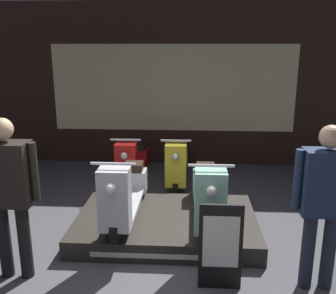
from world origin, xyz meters
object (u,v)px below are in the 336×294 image
at_px(person_left_browsing, 8,185).
at_px(price_sign_board, 220,247).
at_px(scooter_backrow_0, 132,163).
at_px(person_right_browsing, 325,195).
at_px(scooter_display_left, 125,193).
at_px(scooter_display_right, 208,195).
at_px(scooter_backrow_1, 177,164).

xyz_separation_m(person_left_browsing, price_sign_board, (2.11, -0.08, -0.56)).
xyz_separation_m(scooter_backrow_0, person_right_browsing, (2.31, -2.95, 0.65)).
distance_m(scooter_display_left, scooter_display_right, 1.03).
bearing_deg(scooter_backrow_0, price_sign_board, -66.10).
distance_m(person_left_browsing, price_sign_board, 2.18).
relative_size(scooter_backrow_1, person_left_browsing, 1.05).
relative_size(scooter_backrow_1, person_right_browsing, 1.07).
bearing_deg(person_right_browsing, scooter_backrow_1, 117.01).
xyz_separation_m(scooter_display_left, price_sign_board, (1.12, -1.03, -0.12)).
height_order(scooter_backrow_0, price_sign_board, scooter_backrow_0).
height_order(scooter_display_left, scooter_backrow_0, scooter_display_left).
xyz_separation_m(scooter_display_left, person_left_browsing, (-0.99, -0.95, 0.44)).
height_order(scooter_display_left, person_right_browsing, person_right_browsing).
height_order(scooter_backrow_1, person_left_browsing, person_left_browsing).
bearing_deg(scooter_backrow_1, price_sign_board, -79.92).
height_order(scooter_display_right, person_right_browsing, person_right_browsing).
xyz_separation_m(scooter_display_left, scooter_backrow_1, (0.58, 2.00, -0.24)).
distance_m(scooter_display_left, person_left_browsing, 1.44).
bearing_deg(scooter_backrow_1, scooter_display_right, -77.29).
relative_size(scooter_display_right, scooter_backrow_1, 1.00).
bearing_deg(scooter_display_right, price_sign_board, -85.15).
bearing_deg(scooter_display_left, person_left_browsing, -136.20).
xyz_separation_m(scooter_display_right, scooter_backrow_0, (-1.25, 2.00, -0.24)).
relative_size(scooter_display_left, price_sign_board, 1.97).
height_order(scooter_display_right, price_sign_board, scooter_display_right).
height_order(scooter_backrow_1, person_right_browsing, person_right_browsing).
distance_m(scooter_display_left, person_right_browsing, 2.33).
bearing_deg(scooter_display_right, scooter_display_left, 180.00).
relative_size(person_left_browsing, person_right_browsing, 1.02).
bearing_deg(scooter_backrow_1, scooter_backrow_0, 180.00).
xyz_separation_m(scooter_display_left, person_right_browsing, (2.08, -0.95, 0.41)).
relative_size(scooter_backrow_0, price_sign_board, 1.97).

